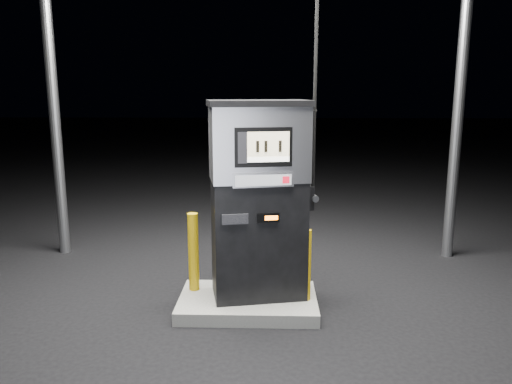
{
  "coord_description": "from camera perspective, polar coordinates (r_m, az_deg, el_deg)",
  "views": [
    {
      "loc": [
        0.26,
        -5.47,
        2.53
      ],
      "look_at": [
        0.09,
        0.0,
        1.4
      ],
      "focal_mm": 35.0,
      "sensor_mm": 36.0,
      "label": 1
    }
  ],
  "objects": [
    {
      "name": "bollard_left",
      "position": [
        6.05,
        -7.16,
        -6.81
      ],
      "size": [
        0.17,
        0.17,
        0.95
      ],
      "primitive_type": "cylinder",
      "rotation": [
        0.0,
        0.0,
        -0.39
      ],
      "color": "gold",
      "rests_on": "pump_island"
    },
    {
      "name": "bollard_right",
      "position": [
        5.77,
        5.75,
        -8.31
      ],
      "size": [
        0.14,
        0.14,
        0.83
      ],
      "primitive_type": "cylinder",
      "rotation": [
        0.0,
        0.0,
        0.29
      ],
      "color": "gold",
      "rests_on": "pump_island"
    },
    {
      "name": "fuel_dispenser",
      "position": [
        5.68,
        0.33,
        -0.72
      ],
      "size": [
        1.3,
        0.87,
        4.7
      ],
      "rotation": [
        0.0,
        0.0,
        0.19
      ],
      "color": "black",
      "rests_on": "pump_island"
    },
    {
      "name": "pump_island",
      "position": [
        6.0,
        -0.93,
        -12.5
      ],
      "size": [
        1.6,
        1.0,
        0.15
      ],
      "primitive_type": "cube",
      "color": "#5E5E59",
      "rests_on": "ground"
    },
    {
      "name": "ground",
      "position": [
        6.03,
        -0.92,
        -13.15
      ],
      "size": [
        80.0,
        80.0,
        0.0
      ],
      "primitive_type": "plane",
      "color": "black",
      "rests_on": "ground"
    }
  ]
}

